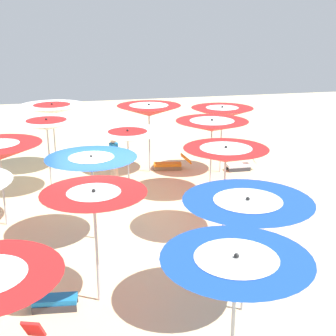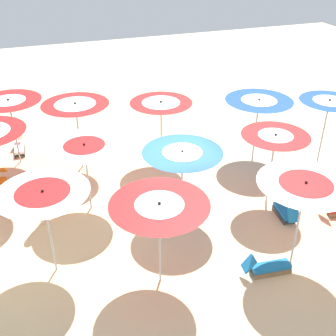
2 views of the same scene
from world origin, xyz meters
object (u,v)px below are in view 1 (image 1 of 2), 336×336
(beach_umbrella_13, at_px, (247,208))
(beachgoer_0, at_px, (114,160))
(beach_umbrella_7, at_px, (92,164))
(beach_umbrella_0, at_px, (52,109))
(beach_umbrella_12, at_px, (226,155))
(beach_umbrella_11, at_px, (212,126))
(lounger_2, at_px, (241,165))
(beach_umbrella_14, at_px, (236,271))
(beach_umbrella_5, at_px, (149,110))
(beach_umbrella_10, at_px, (222,113))
(lounger_0, at_px, (170,164))
(lounger_4, at_px, (50,299))
(beach_umbrella_6, at_px, (128,136))
(beach_umbrella_8, at_px, (94,201))
(beach_umbrella_1, at_px, (47,125))

(beach_umbrella_13, distance_m, beachgoer_0, 7.68)
(beach_umbrella_7, bearing_deg, beach_umbrella_0, 98.33)
(beach_umbrella_7, distance_m, beach_umbrella_12, 3.23)
(beach_umbrella_7, height_order, beachgoer_0, beach_umbrella_7)
(beach_umbrella_11, xyz_separation_m, lounger_2, (1.86, 2.03, -1.97))
(beach_umbrella_11, xyz_separation_m, beach_umbrella_14, (-2.38, -7.97, -0.06))
(beach_umbrella_5, height_order, beach_umbrella_14, beach_umbrella_5)
(beach_umbrella_12, bearing_deg, beachgoer_0, 117.73)
(beach_umbrella_10, bearing_deg, beach_umbrella_5, 165.37)
(beach_umbrella_11, xyz_separation_m, lounger_0, (-0.60, 2.73, -1.98))
(beach_umbrella_14, height_order, lounger_4, beach_umbrella_14)
(lounger_2, relative_size, lounger_4, 1.02)
(beach_umbrella_6, relative_size, beach_umbrella_8, 0.95)
(beach_umbrella_11, distance_m, beach_umbrella_12, 2.78)
(beach_umbrella_1, xyz_separation_m, beach_umbrella_7, (1.05, -3.68, -0.22))
(beach_umbrella_7, bearing_deg, beach_umbrella_5, 64.28)
(beach_umbrella_10, distance_m, beach_umbrella_14, 10.58)
(beach_umbrella_11, bearing_deg, beach_umbrella_0, 141.18)
(beach_umbrella_13, height_order, beachgoer_0, beach_umbrella_13)
(beach_umbrella_7, distance_m, lounger_2, 7.28)
(beach_umbrella_8, bearing_deg, beach_umbrella_1, 97.87)
(beach_umbrella_11, height_order, lounger_2, beach_umbrella_11)
(beach_umbrella_8, bearing_deg, beach_umbrella_14, -62.47)
(beach_umbrella_6, xyz_separation_m, lounger_0, (1.92, 2.59, -1.77))
(beach_umbrella_0, height_order, beach_umbrella_6, beach_umbrella_0)
(beach_umbrella_1, bearing_deg, beach_umbrella_6, -29.00)
(beach_umbrella_10, bearing_deg, beach_umbrella_7, -138.29)
(beach_umbrella_0, distance_m, beach_umbrella_11, 5.96)
(beach_umbrella_8, height_order, lounger_2, beach_umbrella_8)
(beach_umbrella_5, distance_m, beach_umbrella_14, 10.69)
(beach_umbrella_10, xyz_separation_m, beachgoer_0, (-3.85, -0.52, -1.29))
(beach_umbrella_1, relative_size, beach_umbrella_8, 1.03)
(beach_umbrella_8, bearing_deg, beach_umbrella_7, 86.54)
(beach_umbrella_0, distance_m, beachgoer_0, 3.20)
(beach_umbrella_1, relative_size, beach_umbrella_6, 1.08)
(lounger_0, bearing_deg, beach_umbrella_12, 100.28)
(lounger_4, bearing_deg, beach_umbrella_5, 73.46)
(beach_umbrella_5, xyz_separation_m, lounger_0, (0.78, 0.06, -2.02))
(beach_umbrella_1, relative_size, beachgoer_0, 1.45)
(beach_umbrella_7, height_order, beach_umbrella_13, beach_umbrella_13)
(beach_umbrella_5, xyz_separation_m, beach_umbrella_8, (-2.54, -7.66, -0.15))
(beach_umbrella_6, xyz_separation_m, beach_umbrella_7, (-1.24, -2.41, -0.04))
(beach_umbrella_11, bearing_deg, beach_umbrella_12, -101.75)
(beach_umbrella_10, bearing_deg, beach_umbrella_8, -125.38)
(beach_umbrella_0, distance_m, beach_umbrella_5, 3.43)
(beach_umbrella_11, bearing_deg, lounger_2, 47.48)
(beach_umbrella_0, distance_m, beach_umbrella_12, 7.64)
(beach_umbrella_7, bearing_deg, lounger_4, -111.09)
(beach_umbrella_13, distance_m, lounger_0, 8.90)
(beach_umbrella_14, xyz_separation_m, lounger_4, (-2.46, 2.91, -1.91))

